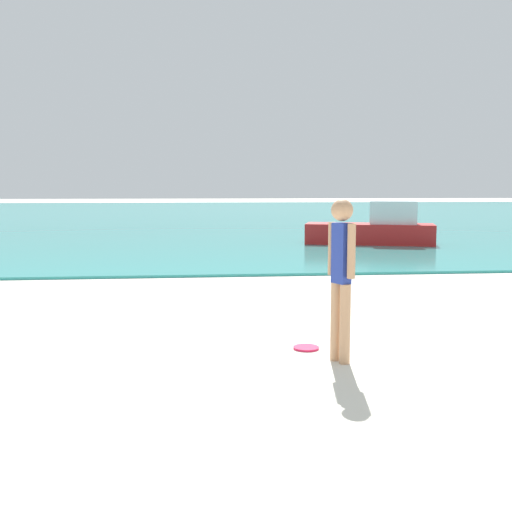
{
  "coord_description": "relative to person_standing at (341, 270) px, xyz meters",
  "views": [
    {
      "loc": [
        -0.75,
        0.89,
        1.88
      ],
      "look_at": [
        0.24,
        10.7,
        0.76
      ],
      "focal_mm": 42.63,
      "sensor_mm": 36.0,
      "label": 1
    }
  ],
  "objects": [
    {
      "name": "frisbee",
      "position": [
        -0.27,
        0.55,
        -0.99
      ],
      "size": [
        0.3,
        0.3,
        0.03
      ],
      "primitive_type": "cylinder",
      "color": "#E51E4C",
      "rests_on": "ground"
    },
    {
      "name": "water",
      "position": [
        -0.8,
        36.34,
        -0.97
      ],
      "size": [
        160.0,
        60.0,
        0.06
      ],
      "primitive_type": "cube",
      "color": "teal",
      "rests_on": "ground"
    },
    {
      "name": "boat_near",
      "position": [
        4.21,
        12.74,
        -0.46
      ],
      "size": [
        4.25,
        2.41,
        1.38
      ],
      "rotation": [
        0.0,
        0.0,
        2.85
      ],
      "color": "red",
      "rests_on": "water"
    },
    {
      "name": "person_standing",
      "position": [
        0.0,
        0.0,
        0.0
      ],
      "size": [
        0.23,
        0.37,
        1.76
      ],
      "rotation": [
        0.0,
        0.0,
        2.02
      ],
      "color": "tan",
      "rests_on": "ground"
    }
  ]
}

